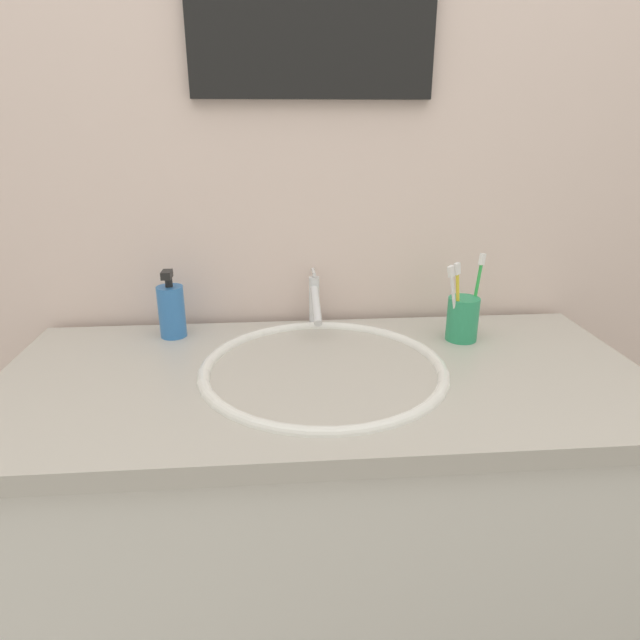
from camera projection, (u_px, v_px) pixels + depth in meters
name	position (u px, v px, depth m)	size (l,w,h in m)	color
tiled_wall_back	(312.00, 181.00, 1.21)	(2.43, 0.04, 2.40)	beige
vanity_counter	(323.00, 553.00, 1.17)	(1.23, 0.56, 0.88)	silver
sink_basin	(321.00, 384.00, 1.04)	(0.48, 0.48, 0.10)	white
faucet	(313.00, 301.00, 1.22)	(0.02, 0.16, 0.13)	silver
toothbrush_cup	(462.00, 319.00, 1.16)	(0.07, 0.07, 0.09)	#2D9966
toothbrush_green	(476.00, 290.00, 1.15)	(0.03, 0.02, 0.18)	green
toothbrush_white	(454.00, 298.00, 1.12)	(0.05, 0.03, 0.17)	white
toothbrush_yellow	(458.00, 297.00, 1.12)	(0.04, 0.03, 0.17)	yellow
soap_dispenser	(172.00, 310.00, 1.17)	(0.06, 0.06, 0.15)	#3372BF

